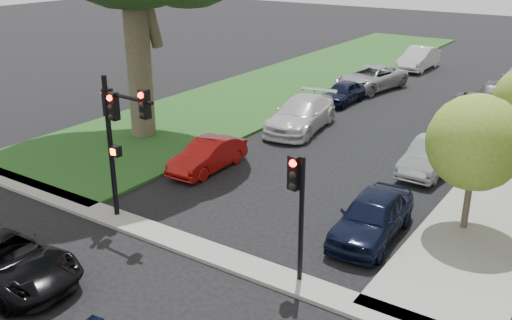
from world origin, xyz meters
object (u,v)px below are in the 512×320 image
Objects in this scene: traffic_signal_main at (117,124)px; car_parked_6 at (301,114)px; car_cross_near at (1,260)px; traffic_signal_secondary at (298,196)px; car_parked_3 at (494,95)px; car_parked_1 at (430,156)px; small_tree_a at (476,143)px; car_parked_9 at (419,59)px; car_parked_5 at (208,155)px; car_parked_8 at (370,78)px; car_parked_0 at (372,216)px; car_parked_7 at (343,92)px; car_parked_2 at (479,112)px.

car_parked_6 is (-0.05, 11.88, -2.57)m from traffic_signal_main.
traffic_signal_secondary is at bearing -58.84° from car_cross_near.
car_cross_near is at bearing -107.44° from car_parked_3.
traffic_signal_main is 1.20× the size of car_parked_1.
traffic_signal_main is 12.47m from car_parked_1.
car_parked_9 is (-9.75, 23.65, -2.19)m from small_tree_a.
car_parked_8 reaches higher than car_parked_5.
car_parked_0 is 1.11× the size of car_parked_5.
car_parked_1 is 0.83× the size of car_parked_9.
car_parked_1 is at bearing 120.72° from small_tree_a.
small_tree_a is at bearing -41.12° from car_parked_6.
car_parked_1 is at bearing 88.87° from car_parked_0.
traffic_signal_main reaches higher than car_parked_0.
traffic_signal_secondary is 8.98m from car_parked_5.
car_parked_9 is at bearing -2.71° from car_cross_near.
traffic_signal_secondary reaches higher than car_parked_7.
car_parked_1 is at bearing -69.25° from car_parked_9.
car_parked_9 is (-0.12, 33.77, 0.12)m from car_cross_near.
car_parked_3 is (-0.19, 4.05, -0.03)m from car_parked_2.
car_parked_9 is (-7.10, 8.04, 0.03)m from car_parked_3.
car_parked_8 is at bearing 90.74° from car_parked_7.
car_parked_0 is 16.16m from car_parked_7.
car_parked_6 is 1.12× the size of car_parked_9.
car_cross_near is at bearing -145.93° from traffic_signal_secondary.
car_parked_6 is (-7.02, -9.33, 0.02)m from car_parked_3.
small_tree_a is at bearing -45.62° from car_parked_8.
car_cross_near is 16.08m from car_parked_1.
car_parked_9 reaches higher than car_cross_near.
car_parked_3 is 17.78m from car_parked_5.
car_parked_1 is 8.98m from car_parked_5.
small_tree_a reaches higher than car_parked_3.
car_parked_5 is (-0.51, 5.08, -2.73)m from traffic_signal_main.
traffic_signal_secondary is at bearing -59.83° from car_parked_8.
traffic_signal_main is 6.66m from traffic_signal_secondary.
traffic_signal_secondary is 0.86× the size of car_parked_0.
car_parked_6 reaches higher than car_parked_7.
car_parked_2 is (-2.47, 11.56, -2.19)m from small_tree_a.
car_cross_near is 22.83m from car_parked_2.
car_parked_3 is (-2.65, 15.61, -2.22)m from small_tree_a.
car_parked_0 is 0.95× the size of car_parked_3.
traffic_signal_main is at bearing -110.45° from car_parked_3.
car_parked_0 is 0.88× the size of car_parked_9.
small_tree_a is 18.99m from car_parked_8.
small_tree_a is at bearing 30.21° from traffic_signal_main.
car_parked_2 is at bearing 90.16° from car_parked_1.
car_cross_near is 0.89× the size of car_parked_6.
car_parked_7 is at bearing 115.53° from car_parked_0.
car_parked_8 reaches higher than car_parked_1.
car_parked_2 is 14.30m from car_parked_5.
traffic_signal_secondary reaches higher than car_parked_9.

